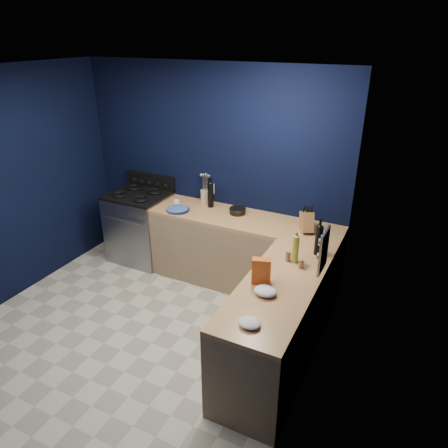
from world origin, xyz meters
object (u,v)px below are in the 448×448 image
Objects in this scene: utensil_crock at (206,196)px; crouton_bag at (261,271)px; gas_range at (141,228)px; knife_block at (307,222)px; plate_stack at (178,210)px.

crouton_bag reaches higher than utensil_crock.
knife_block is (2.27, 0.01, 0.55)m from gas_range.
crouton_bag is (-0.06, -1.19, 0.01)m from knife_block.
utensil_crock is (0.87, 0.27, 0.52)m from gas_range.
plate_stack is 1.83m from crouton_bag.
gas_range is 5.84× the size of utensil_crock.
crouton_bag is (1.51, -1.03, 0.10)m from plate_stack.
utensil_crock is at bearing 67.96° from plate_stack.
utensil_crock is 0.72× the size of knife_block.
gas_range is 2.57m from crouton_bag.
crouton_bag is (2.21, -1.17, 0.56)m from gas_range.
crouton_bag is at bearing -47.12° from utensil_crock.
knife_block is 0.92× the size of crouton_bag.
plate_stack is 1.58m from knife_block.
knife_block reaches higher than gas_range.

